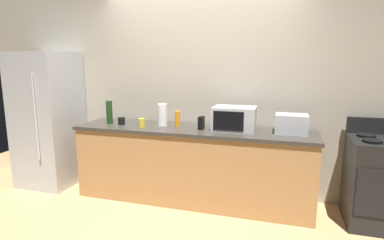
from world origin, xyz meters
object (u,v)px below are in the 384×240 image
(stove_range, at_px, (379,182))
(mug_black, at_px, (122,121))
(refrigerator, at_px, (48,119))
(bottle_dish_soap, at_px, (178,119))
(microwave, at_px, (234,118))
(mug_yellow, at_px, (142,123))
(toaster_oven, at_px, (291,124))
(paper_towel_roll, at_px, (162,115))
(bottle_wine, at_px, (109,112))
(cordless_phone, at_px, (201,123))

(stove_range, xyz_separation_m, mug_black, (-2.91, -0.04, 0.48))
(refrigerator, xyz_separation_m, bottle_dish_soap, (1.85, 0.07, 0.09))
(microwave, height_order, mug_black, microwave)
(mug_yellow, bearing_deg, toaster_oven, 5.19)
(mug_black, bearing_deg, toaster_oven, 2.70)
(paper_towel_roll, xyz_separation_m, bottle_wine, (-0.69, -0.07, 0.01))
(mug_black, bearing_deg, bottle_wine, 175.62)
(paper_towel_roll, height_order, mug_yellow, paper_towel_roll)
(mug_yellow, bearing_deg, paper_towel_roll, 35.01)
(stove_range, height_order, mug_yellow, stove_range)
(microwave, bearing_deg, cordless_phone, -170.89)
(refrigerator, relative_size, microwave, 3.75)
(toaster_oven, height_order, bottle_dish_soap, toaster_oven)
(cordless_phone, bearing_deg, bottle_dish_soap, 169.68)
(paper_towel_roll, relative_size, bottle_wine, 0.93)
(bottle_wine, bearing_deg, mug_black, -4.38)
(toaster_oven, height_order, bottle_wine, bottle_wine)
(paper_towel_roll, distance_m, bottle_wine, 0.70)
(microwave, relative_size, paper_towel_roll, 1.78)
(bottle_dish_soap, bearing_deg, refrigerator, -177.90)
(bottle_dish_soap, xyz_separation_m, mug_black, (-0.71, -0.10, -0.05))
(refrigerator, xyz_separation_m, mug_yellow, (1.45, -0.10, 0.05))
(refrigerator, bearing_deg, bottle_dish_soap, 2.10)
(cordless_phone, relative_size, mug_black, 1.63)
(microwave, relative_size, bottle_dish_soap, 2.55)
(cordless_phone, bearing_deg, bottle_wine, -175.86)
(refrigerator, relative_size, mug_black, 19.54)
(refrigerator, xyz_separation_m, cordless_phone, (2.17, -0.01, 0.07))
(mug_yellow, relative_size, mug_black, 1.13)
(stove_range, relative_size, mug_yellow, 10.41)
(cordless_phone, height_order, bottle_wine, bottle_wine)
(toaster_oven, distance_m, cordless_phone, 1.00)
(cordless_phone, distance_m, bottle_wine, 1.20)
(refrigerator, bearing_deg, stove_range, 0.00)
(cordless_phone, distance_m, mug_black, 1.03)
(bottle_wine, xyz_separation_m, mug_black, (0.17, -0.01, -0.10))
(bottle_dish_soap, bearing_deg, stove_range, -1.76)
(bottle_dish_soap, distance_m, mug_black, 0.71)
(microwave, relative_size, bottle_wine, 1.65)
(microwave, relative_size, cordless_phone, 3.20)
(stove_range, bearing_deg, cordless_phone, -179.63)
(mug_black, bearing_deg, refrigerator, 178.23)
(refrigerator, bearing_deg, toaster_oven, 1.09)
(microwave, xyz_separation_m, mug_black, (-1.40, -0.08, -0.09))
(refrigerator, height_order, bottle_wine, refrigerator)
(stove_range, height_order, toaster_oven, toaster_oven)
(stove_range, height_order, bottle_dish_soap, bottle_dish_soap)
(bottle_wine, relative_size, mug_black, 3.17)
(paper_towel_roll, bearing_deg, bottle_dish_soap, 5.25)
(microwave, bearing_deg, bottle_dish_soap, 178.38)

